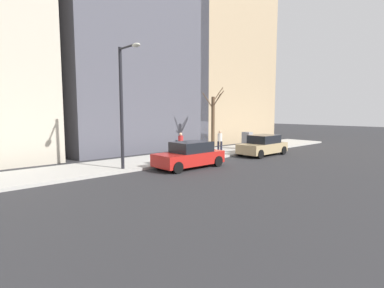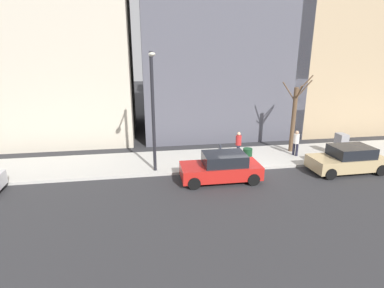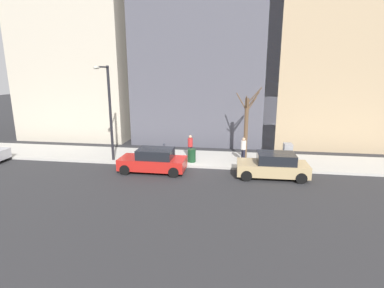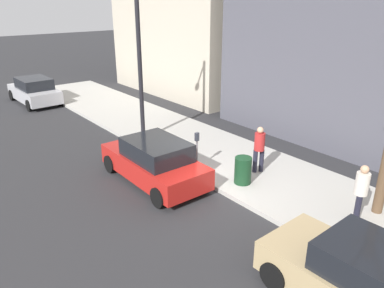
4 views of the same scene
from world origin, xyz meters
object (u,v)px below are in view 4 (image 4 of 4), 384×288
parked_car_tan (370,283)px  parked_car_silver (34,91)px  streetlamp (133,48)px  parking_meter (197,147)px  pedestrian_near_meter (361,190)px  trash_bin (243,170)px  pedestrian_midblock (259,147)px  parked_car_red (155,161)px

parked_car_tan → parked_car_silver: same height
parked_car_tan → streetlamp: 11.43m
parked_car_silver → parking_meter: 13.39m
parked_car_silver → streetlamp: bearing=-83.8°
parked_car_silver → pedestrian_near_meter: (2.71, -18.67, 0.35)m
trash_bin → parked_car_silver: bearing=97.2°
parked_car_tan → pedestrian_midblock: size_ratio=2.55×
parked_car_red → streetlamp: (1.41, 3.43, 3.28)m
parked_car_silver → pedestrian_midblock: pedestrian_midblock is taller
parked_car_silver → streetlamp: streetlamp is taller
parked_car_silver → parked_car_red: bearing=-92.1°
parked_car_red → pedestrian_near_meter: (2.83, -5.70, 0.35)m
parked_car_silver → parking_meter: parked_car_silver is taller
trash_bin → parked_car_red: bearing=133.2°
pedestrian_midblock → parked_car_silver: bearing=-53.2°
parked_car_red → streetlamp: bearing=68.0°
parked_car_red → trash_bin: (2.03, -2.16, -0.14)m
parking_meter → trash_bin: size_ratio=1.50×
parked_car_tan → parking_meter: size_ratio=3.13×
parked_car_tan → parked_car_silver: bearing=88.9°
parked_car_red → streetlamp: streetlamp is taller
parked_car_red → parked_car_silver: 12.98m
trash_bin → pedestrian_midblock: pedestrian_midblock is taller
parking_meter → pedestrian_near_meter: size_ratio=0.81×
parked_car_silver → pedestrian_near_meter: bearing=-83.3°
parking_meter → pedestrian_midblock: size_ratio=0.81×
parking_meter → parked_car_red: bearing=168.2°
parked_car_tan → trash_bin: parked_car_tan is taller
parked_car_red → pedestrian_near_meter: pedestrian_near_meter is taller
trash_bin → pedestrian_near_meter: size_ratio=0.54×
parked_car_red → parking_meter: size_ratio=3.12×
parking_meter → pedestrian_midblock: pedestrian_midblock is taller
streetlamp → pedestrian_near_meter: streetlamp is taller
parked_car_tan → parking_meter: (1.52, 7.11, 0.24)m
parking_meter → pedestrian_near_meter: bearing=-76.9°
parking_meter → streetlamp: 4.84m
parked_car_tan → trash_bin: bearing=68.5°
parked_car_tan → parked_car_red: size_ratio=1.00×
parked_car_red → pedestrian_near_meter: bearing=-63.3°
parked_car_tan → streetlamp: bearing=81.9°
parked_car_red → trash_bin: parked_car_red is taller
parked_car_silver → trash_bin: parked_car_silver is taller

